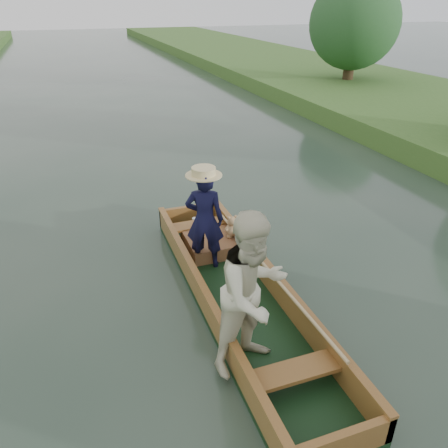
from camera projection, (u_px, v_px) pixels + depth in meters
name	position (u px, v px, depth m)	size (l,w,h in m)	color
ground	(239.00, 304.00, 6.02)	(120.00, 120.00, 0.00)	#283D30
trees_far	(190.00, 47.00, 11.85)	(22.88, 14.06, 4.64)	#47331E
punt	(237.00, 276.00, 5.45)	(1.39, 5.00, 1.95)	black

